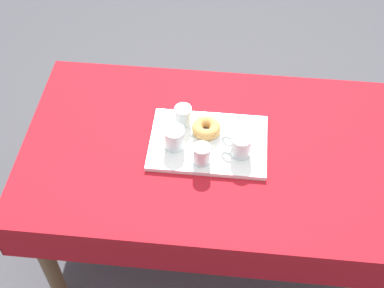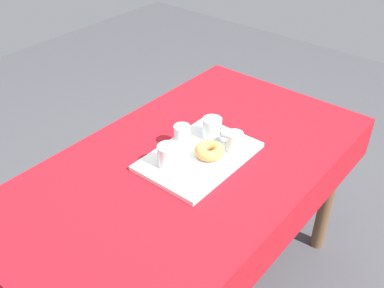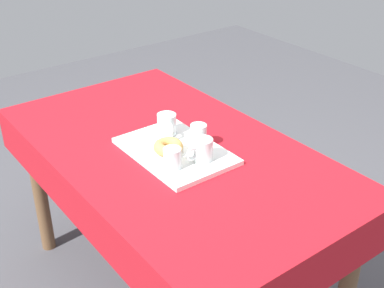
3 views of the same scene
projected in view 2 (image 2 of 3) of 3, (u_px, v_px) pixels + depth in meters
name	position (u px, v px, depth m)	size (l,w,h in m)	color
dining_table	(188.00, 183.00, 1.66)	(1.45, 0.82, 0.74)	#A8141E
serving_tray	(199.00, 156.00, 1.62)	(0.42, 0.29, 0.02)	white
tea_mug_left	(169.00, 156.00, 1.55)	(0.11, 0.07, 0.08)	silver
tea_mug_right	(213.00, 129.00, 1.69)	(0.07, 0.11, 0.08)	silver
water_glass_near	(182.00, 135.00, 1.66)	(0.06, 0.06, 0.08)	silver
water_glass_far	(235.00, 142.00, 1.62)	(0.06, 0.06, 0.08)	silver
donut_plate_left	(209.00, 156.00, 1.60)	(0.11, 0.11, 0.01)	white
sugar_donut_left	(210.00, 151.00, 1.59)	(0.11, 0.11, 0.04)	tan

